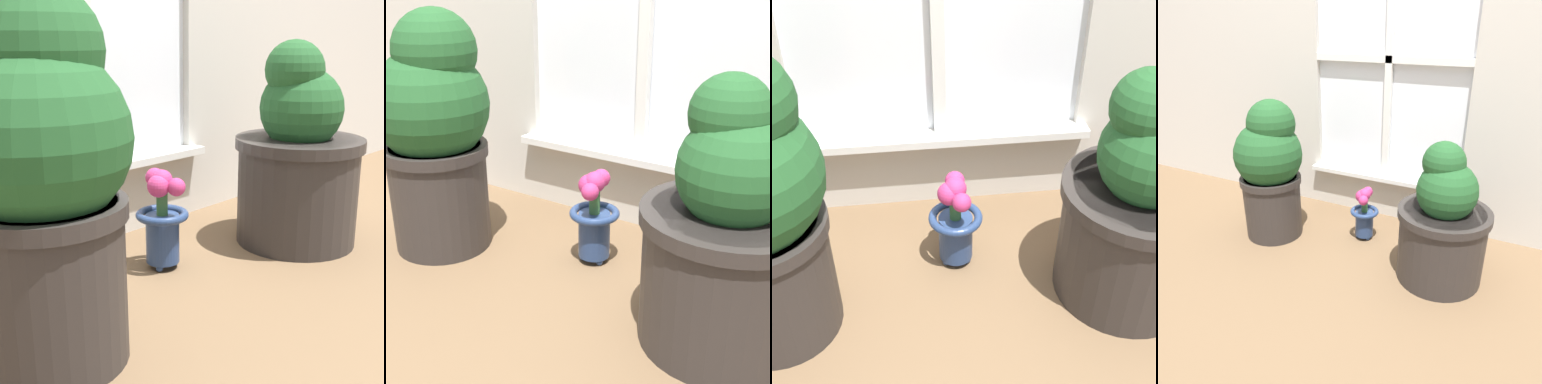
# 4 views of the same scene
# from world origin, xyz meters

# --- Properties ---
(ground_plane) EXTENTS (10.00, 10.00, 0.00)m
(ground_plane) POSITION_xyz_m (0.00, 0.00, 0.00)
(ground_plane) COLOR brown
(potted_plant_left) EXTENTS (0.33, 0.33, 0.71)m
(potted_plant_left) POSITION_xyz_m (-0.43, 0.22, 0.37)
(potted_plant_left) COLOR #2D2826
(potted_plant_left) RESTS_ON ground_plane
(potted_plant_right) EXTENTS (0.39, 0.39, 0.61)m
(potted_plant_right) POSITION_xyz_m (0.44, 0.23, 0.26)
(potted_plant_right) COLOR #2D2826
(potted_plant_right) RESTS_ON ground_plane
(flower_vase) EXTENTS (0.14, 0.14, 0.28)m
(flower_vase) POSITION_xyz_m (0.01, 0.38, 0.15)
(flower_vase) COLOR navy
(flower_vase) RESTS_ON ground_plane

